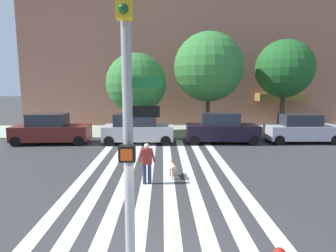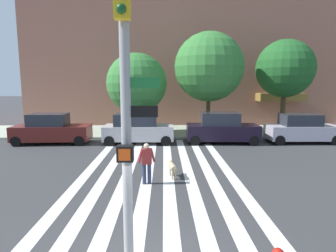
% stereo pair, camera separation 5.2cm
% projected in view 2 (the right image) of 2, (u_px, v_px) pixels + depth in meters
% --- Properties ---
extents(ground_plane, '(160.00, 160.00, 0.00)m').
position_uv_depth(ground_plane, '(155.00, 169.00, 13.29)').
color(ground_plane, '#353538').
extents(sidewalk_far, '(80.00, 6.00, 0.15)m').
position_uv_depth(sidewalk_far, '(159.00, 131.00, 23.39)').
color(sidewalk_far, '#A5AF99').
rests_on(sidewalk_far, ground_plane).
extents(crosswalk_stripes, '(6.75, 13.85, 0.01)m').
position_uv_depth(crosswalk_stripes, '(158.00, 169.00, 13.29)').
color(crosswalk_stripes, silver).
rests_on(crosswalk_stripes, ground_plane).
extents(traffic_light_pole, '(0.74, 0.46, 5.80)m').
position_uv_depth(traffic_light_pole, '(126.00, 108.00, 4.92)').
color(traffic_light_pole, gray).
rests_on(traffic_light_pole, sidewalk_near).
extents(parked_car_near_curb, '(4.96, 2.11, 2.00)m').
position_uv_depth(parked_car_near_curb, '(51.00, 130.00, 18.85)').
color(parked_car_near_curb, '#5C1D19').
rests_on(parked_car_near_curb, ground_plane).
extents(parked_car_behind_first, '(4.56, 1.95, 1.98)m').
position_uv_depth(parked_car_behind_first, '(138.00, 129.00, 18.94)').
color(parked_car_behind_first, '#BCB6B9').
rests_on(parked_car_behind_first, ground_plane).
extents(parked_car_third_in_line, '(4.78, 2.08, 2.04)m').
position_uv_depth(parked_car_third_in_line, '(222.00, 129.00, 19.02)').
color(parked_car_third_in_line, black).
rests_on(parked_car_third_in_line, ground_plane).
extents(parked_car_fourth_in_line, '(4.62, 1.88, 1.94)m').
position_uv_depth(parked_car_fourth_in_line, '(302.00, 129.00, 19.11)').
color(parked_car_fourth_in_line, '#B5AFBE').
rests_on(parked_car_fourth_in_line, ground_plane).
extents(street_tree_nearest, '(4.40, 4.40, 6.01)m').
position_uv_depth(street_tree_nearest, '(137.00, 83.00, 20.93)').
color(street_tree_nearest, '#4C3823').
rests_on(street_tree_nearest, sidewalk_far).
extents(street_tree_middle, '(5.12, 5.12, 7.57)m').
position_uv_depth(street_tree_middle, '(209.00, 67.00, 21.12)').
color(street_tree_middle, '#4C3823').
rests_on(street_tree_middle, sidewalk_far).
extents(street_tree_further, '(4.40, 4.40, 7.13)m').
position_uv_depth(street_tree_further, '(285.00, 69.00, 21.84)').
color(street_tree_further, '#4C3823').
rests_on(street_tree_further, sidewalk_far).
extents(pedestrian_dog_walker, '(0.71, 0.30, 1.64)m').
position_uv_depth(pedestrian_dog_walker, '(147.00, 161.00, 11.20)').
color(pedestrian_dog_walker, '#282D4C').
rests_on(pedestrian_dog_walker, ground_plane).
extents(dog_on_leash, '(0.37, 1.11, 0.65)m').
position_uv_depth(dog_on_leash, '(173.00, 167.00, 12.09)').
color(dog_on_leash, tan).
rests_on(dog_on_leash, ground_plane).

